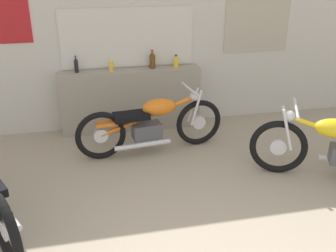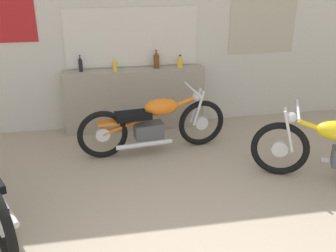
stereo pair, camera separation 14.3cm
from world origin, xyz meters
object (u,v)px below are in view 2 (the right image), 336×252
object	(u,v)px
bottle_center	(156,60)
bottle_leftmost	(80,64)
bottle_right_center	(180,62)
bottle_left_center	(115,65)
motorcycle_orange	(154,123)

from	to	relation	value
bottle_center	bottle_leftmost	bearing A→B (deg)	179.81
bottle_center	bottle_right_center	world-z (taller)	bottle_center
bottle_leftmost	bottle_center	size ratio (longest dim) A/B	0.88
bottle_leftmost	bottle_right_center	world-z (taller)	bottle_leftmost
bottle_left_center	bottle_leftmost	bearing A→B (deg)	171.86
bottle_left_center	motorcycle_orange	distance (m)	1.08
bottle_leftmost	motorcycle_orange	xyz separation A→B (m)	(0.92, -0.86, -0.61)
bottle_right_center	bottle_center	bearing A→B (deg)	174.64
motorcycle_orange	bottle_center	bearing A→B (deg)	78.54
bottle_left_center	bottle_right_center	bearing A→B (deg)	1.95
bottle_leftmost	bottle_left_center	bearing A→B (deg)	-8.14
bottle_leftmost	bottle_center	world-z (taller)	bottle_center
bottle_leftmost	bottle_center	xyz separation A→B (m)	(1.09, -0.00, 0.01)
bottle_center	motorcycle_orange	size ratio (longest dim) A/B	0.13
bottle_left_center	bottle_center	distance (m)	0.61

